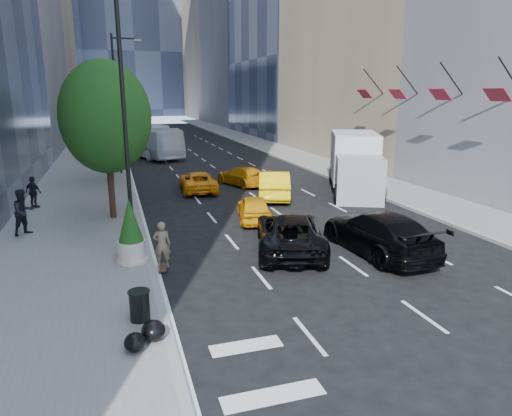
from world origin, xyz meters
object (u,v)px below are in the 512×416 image
object	(u,v)px
trash_can	(140,306)
black_sedan_mercedes	(379,232)
black_sedan_lincoln	(290,233)
box_truck	(355,163)
skateboarder	(162,248)
city_bus	(148,140)
planter_shrub	(131,232)

from	to	relation	value
trash_can	black_sedan_mercedes	bearing A→B (deg)	18.60
black_sedan_lincoln	box_truck	bearing A→B (deg)	-113.87
box_truck	trash_can	world-z (taller)	box_truck
skateboarder	box_truck	bearing A→B (deg)	-133.67
skateboarder	city_bus	world-z (taller)	city_bus
black_sedan_mercedes	city_bus	distance (m)	31.69
black_sedan_mercedes	box_truck	bearing A→B (deg)	-117.40
box_truck	trash_can	distance (m)	19.41
black_sedan_lincoln	city_bus	world-z (taller)	city_bus
black_sedan_mercedes	planter_shrub	world-z (taller)	planter_shrub
trash_can	box_truck	bearing A→B (deg)	43.88
black_sedan_mercedes	trash_can	distance (m)	9.75
skateboarder	black_sedan_mercedes	size ratio (longest dim) A/B	0.29
trash_can	skateboarder	bearing A→B (deg)	74.94
skateboarder	black_sedan_mercedes	xyz separation A→B (m)	(8.22, -0.67, -0.01)
skateboarder	black_sedan_mercedes	world-z (taller)	skateboarder
planter_shrub	skateboarder	bearing A→B (deg)	-39.01
skateboarder	planter_shrub	bearing A→B (deg)	-29.38
black_sedan_mercedes	city_bus	world-z (taller)	city_bus
city_bus	box_truck	size ratio (longest dim) A/B	1.39
black_sedan_lincoln	black_sedan_mercedes	bearing A→B (deg)	176.36
black_sedan_mercedes	box_truck	distance (m)	11.38
black_sedan_mercedes	planter_shrub	distance (m)	9.35
skateboarder	black_sedan_mercedes	distance (m)	8.25
city_bus	planter_shrub	distance (m)	29.73
skateboarder	city_bus	distance (m)	30.46
trash_can	planter_shrub	size ratio (longest dim) A/B	0.34
planter_shrub	black_sedan_lincoln	bearing A→B (deg)	-2.39
black_sedan_lincoln	box_truck	xyz separation A→B (m)	(7.93, 9.09, 1.09)
black_sedan_mercedes	skateboarder	bearing A→B (deg)	-7.48
city_bus	planter_shrub	bearing A→B (deg)	-112.67
black_sedan_lincoln	box_truck	world-z (taller)	box_truck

